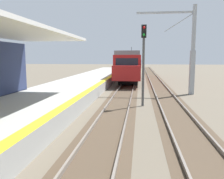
{
  "coord_description": "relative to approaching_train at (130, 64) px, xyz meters",
  "views": [
    {
      "loc": [
        3.27,
        3.66,
        3.18
      ],
      "look_at": [
        2.34,
        11.52,
        2.1
      ],
      "focal_mm": 37.95,
      "sensor_mm": 36.0,
      "label": 1
    }
  ],
  "objects": [
    {
      "name": "station_platform",
      "position": [
        -4.4,
        -20.82,
        -1.73
      ],
      "size": [
        5.0,
        80.0,
        0.91
      ],
      "color": "#A8A8A3",
      "rests_on": "ground"
    },
    {
      "name": "track_pair_nearest_platform",
      "position": [
        -0.0,
        -16.82,
        -2.13
      ],
      "size": [
        2.34,
        120.0,
        0.16
      ],
      "color": "#4C3D2D",
      "rests_on": "ground"
    },
    {
      "name": "track_pair_middle",
      "position": [
        3.4,
        -16.82,
        -2.13
      ],
      "size": [
        2.34,
        120.0,
        0.16
      ],
      "color": "#4C3D2D",
      "rests_on": "ground"
    },
    {
      "name": "approaching_train",
      "position": [
        0.0,
        0.0,
        0.0
      ],
      "size": [
        2.93,
        19.6,
        4.76
      ],
      "color": "maroon",
      "rests_on": "ground"
    },
    {
      "name": "rail_signal_post",
      "position": [
        1.57,
        -17.77,
        1.02
      ],
      "size": [
        0.32,
        0.34,
        5.2
      ],
      "color": "#4C4C4C",
      "rests_on": "ground"
    },
    {
      "name": "catenary_pylon_far_side",
      "position": [
        5.48,
        -12.26,
        1.43
      ],
      "size": [
        5.0,
        0.4,
        7.5
      ],
      "color": "#9EA3A8",
      "rests_on": "ground"
    }
  ]
}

